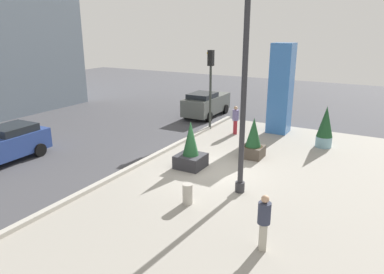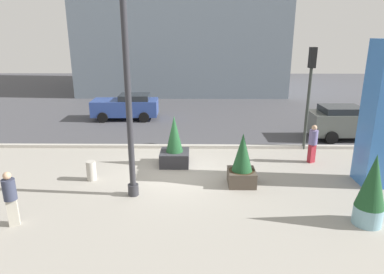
# 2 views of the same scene
# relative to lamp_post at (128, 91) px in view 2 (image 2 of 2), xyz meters

# --- Properties ---
(ground_plane) EXTENTS (60.00, 60.00, 0.00)m
(ground_plane) POSITION_rel_lamp_post_xyz_m (1.31, 5.89, -3.62)
(ground_plane) COLOR #47474C
(plaza_pavement) EXTENTS (18.00, 10.00, 0.02)m
(plaza_pavement) POSITION_rel_lamp_post_xyz_m (1.31, -0.11, -3.62)
(plaza_pavement) COLOR #9E998E
(plaza_pavement) RESTS_ON ground_plane
(curb_strip) EXTENTS (18.00, 0.24, 0.16)m
(curb_strip) POSITION_rel_lamp_post_xyz_m (1.31, 5.01, -3.54)
(curb_strip) COLOR #B7B2A8
(curb_strip) RESTS_ON ground_plane
(lamp_post) EXTENTS (0.44, 0.44, 7.41)m
(lamp_post) POSITION_rel_lamp_post_xyz_m (0.00, 0.00, 0.00)
(lamp_post) COLOR #2D2D33
(lamp_post) RESTS_ON ground_plane
(art_pillar_blue) EXTENTS (1.19, 1.19, 5.17)m
(art_pillar_blue) POSITION_rel_lamp_post_xyz_m (8.73, 1.12, -1.03)
(art_pillar_blue) COLOR #3870BC
(art_pillar_blue) RESTS_ON ground_plane
(potted_plant_mid_plaza) EXTENTS (0.99, 0.99, 1.96)m
(potted_plant_mid_plaza) POSITION_rel_lamp_post_xyz_m (3.81, 0.90, -2.77)
(potted_plant_mid_plaza) COLOR #4C4238
(potted_plant_mid_plaza) RESTS_ON ground_plane
(potted_plant_near_left) EXTENTS (0.82, 0.82, 2.17)m
(potted_plant_near_left) POSITION_rel_lamp_post_xyz_m (7.13, -1.76, -2.54)
(potted_plant_near_left) COLOR #7AA8B7
(potted_plant_near_left) RESTS_ON ground_plane
(potted_plant_by_pillar) EXTENTS (1.20, 1.20, 2.12)m
(potted_plant_by_pillar) POSITION_rel_lamp_post_xyz_m (1.24, 2.85, -2.83)
(potted_plant_by_pillar) COLOR #2D2D33
(potted_plant_by_pillar) RESTS_ON ground_plane
(concrete_bollard) EXTENTS (0.36, 0.36, 0.75)m
(concrete_bollard) POSITION_rel_lamp_post_xyz_m (-1.80, 1.24, -3.24)
(concrete_bollard) COLOR #B2ADA3
(concrete_bollard) RESTS_ON ground_plane
(traffic_light_far_side) EXTENTS (0.28, 0.42, 4.74)m
(traffic_light_far_side) POSITION_rel_lamp_post_xyz_m (7.29, 4.95, -0.42)
(traffic_light_far_side) COLOR #333833
(traffic_light_far_side) RESTS_ON ground_plane
(car_intersection) EXTENTS (4.42, 2.04, 1.72)m
(car_intersection) POSITION_rel_lamp_post_xyz_m (10.20, 6.71, -2.73)
(car_intersection) COLOR #565B56
(car_intersection) RESTS_ON ground_plane
(car_passing_lane) EXTENTS (4.16, 2.10, 1.59)m
(car_passing_lane) POSITION_rel_lamp_post_xyz_m (-2.31, 10.75, -2.80)
(car_passing_lane) COLOR #2D4793
(car_passing_lane) RESTS_ON ground_plane
(pedestrian_crossing) EXTENTS (0.49, 0.49, 1.66)m
(pedestrian_crossing) POSITION_rel_lamp_post_xyz_m (7.09, 3.19, -2.70)
(pedestrian_crossing) COLOR maroon
(pedestrian_crossing) RESTS_ON ground_plane
(pedestrian_on_sidewalk) EXTENTS (0.47, 0.47, 1.66)m
(pedestrian_on_sidewalk) POSITION_rel_lamp_post_xyz_m (-3.12, -1.95, -2.69)
(pedestrian_on_sidewalk) COLOR #B2AD9E
(pedestrian_on_sidewalk) RESTS_ON ground_plane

